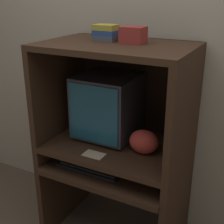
{
  "coord_description": "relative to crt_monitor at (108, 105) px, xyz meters",
  "views": [
    {
      "loc": [
        0.85,
        -1.37,
        1.72
      ],
      "look_at": [
        -0.03,
        0.31,
        0.98
      ],
      "focal_mm": 50.0,
      "sensor_mm": 36.0,
      "label": 1
    }
  ],
  "objects": [
    {
      "name": "snack_bag",
      "position": [
        0.32,
        -0.13,
        -0.15
      ],
      "size": [
        0.19,
        0.14,
        0.15
      ],
      "color": "#BC382D",
      "rests_on": "desk_monitor_shelf"
    },
    {
      "name": "desk_base",
      "position": [
        0.11,
        -0.12,
        -0.6
      ],
      "size": [
        0.93,
        0.65,
        0.61
      ],
      "color": "#382316",
      "rests_on": "ground_plane"
    },
    {
      "name": "keyboard",
      "position": [
        -0.01,
        -0.24,
        -0.36
      ],
      "size": [
        0.45,
        0.16,
        0.03
      ],
      "color": "black",
      "rests_on": "desk_base"
    },
    {
      "name": "book_stack",
      "position": [
        0.0,
        -0.03,
        0.49
      ],
      "size": [
        0.15,
        0.12,
        0.1
      ],
      "color": "#4C4C51",
      "rests_on": "hutch_upper"
    },
    {
      "name": "desk_monitor_shelf",
      "position": [
        0.11,
        -0.08,
        -0.26
      ],
      "size": [
        0.93,
        0.63,
        0.15
      ],
      "color": "#382316",
      "rests_on": "desk_base"
    },
    {
      "name": "mouse",
      "position": [
        0.28,
        -0.23,
        -0.36
      ],
      "size": [
        0.07,
        0.05,
        0.03
      ],
      "color": "black",
      "rests_on": "desk_base"
    },
    {
      "name": "crt_monitor",
      "position": [
        0.0,
        0.0,
        0.0
      ],
      "size": [
        0.39,
        0.41,
        0.44
      ],
      "color": "#333338",
      "rests_on": "desk_monitor_shelf"
    },
    {
      "name": "storage_box",
      "position": [
        0.19,
        -0.04,
        0.49
      ],
      "size": [
        0.14,
        0.12,
        0.1
      ],
      "color": "maroon",
      "rests_on": "hutch_upper"
    },
    {
      "name": "paper_card",
      "position": [
        0.06,
        -0.3,
        -0.22
      ],
      "size": [
        0.13,
        0.09,
        0.0
      ],
      "color": "#CCB28C",
      "rests_on": "desk_monitor_shelf"
    },
    {
      "name": "hutch_upper",
      "position": [
        0.11,
        -0.05,
        0.21
      ],
      "size": [
        0.93,
        0.63,
        0.67
      ],
      "color": "#382316",
      "rests_on": "desk_monitor_shelf"
    },
    {
      "name": "wall_back",
      "position": [
        0.11,
        0.29,
        0.32
      ],
      "size": [
        6.0,
        0.06,
        2.6
      ],
      "color": "#B2A893",
      "rests_on": "ground_plane"
    }
  ]
}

